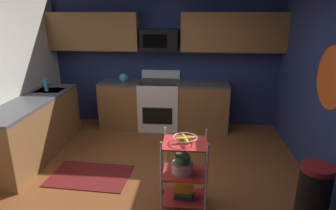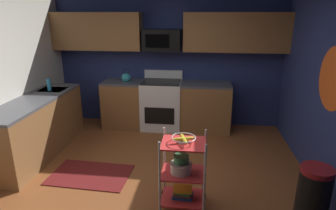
{
  "view_description": "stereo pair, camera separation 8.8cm",
  "coord_description": "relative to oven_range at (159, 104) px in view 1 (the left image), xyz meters",
  "views": [
    {
      "loc": [
        0.58,
        -3.25,
        2.19
      ],
      "look_at": [
        0.25,
        0.3,
        1.05
      ],
      "focal_mm": 30.84,
      "sensor_mm": 36.0,
      "label": 1
    },
    {
      "loc": [
        0.66,
        -3.24,
        2.19
      ],
      "look_at": [
        0.25,
        0.3,
        1.05
      ],
      "focal_mm": 30.84,
      "sensor_mm": 36.0,
      "label": 2
    }
  ],
  "objects": [
    {
      "name": "fruit_bowl",
      "position": [
        0.58,
        -2.45,
        0.4
      ],
      "size": [
        0.27,
        0.27,
        0.07
      ],
      "color": "silver",
      "rests_on": "rolling_cart"
    },
    {
      "name": "counter_run",
      "position": [
        -0.8,
        -0.63,
        -0.01
      ],
      "size": [
        3.43,
        2.71,
        0.92
      ],
      "color": "brown",
      "rests_on": "ground"
    },
    {
      "name": "rolling_cart",
      "position": [
        0.58,
        -2.45,
        -0.03
      ],
      "size": [
        0.55,
        0.42,
        0.91
      ],
      "color": "silver",
      "rests_on": "ground"
    },
    {
      "name": "trash_can",
      "position": [
        1.99,
        -2.54,
        -0.15
      ],
      "size": [
        0.34,
        0.42,
        0.66
      ],
      "color": "black",
      "rests_on": "ground"
    },
    {
      "name": "kettle",
      "position": [
        -0.69,
        -0.0,
        0.52
      ],
      "size": [
        0.21,
        0.18,
        0.26
      ],
      "color": "teal",
      "rests_on": "counter_run"
    },
    {
      "name": "mixing_bowl_small",
      "position": [
        0.56,
        -2.42,
        0.14
      ],
      "size": [
        0.18,
        0.18,
        0.08
      ],
      "color": "#387F4C",
      "rests_on": "rolling_cart"
    },
    {
      "name": "floor",
      "position": [
        0.09,
        -2.1,
        -0.5
      ],
      "size": [
        4.4,
        4.8,
        0.04
      ],
      "primitive_type": "cube",
      "color": "brown",
      "rests_on": "ground"
    },
    {
      "name": "oven_range",
      "position": [
        0.0,
        0.0,
        0.0
      ],
      "size": [
        0.76,
        0.65,
        1.1
      ],
      "color": "white",
      "rests_on": "ground"
    },
    {
      "name": "floor_rug",
      "position": [
        -0.76,
        -1.91,
        -0.47
      ],
      "size": [
        1.13,
        0.75,
        0.01
      ],
      "primitive_type": "cube",
      "rotation": [
        0.0,
        0.0,
        -0.05
      ],
      "color": "maroon",
      "rests_on": "ground"
    },
    {
      "name": "book_stack",
      "position": [
        0.58,
        -2.45,
        -0.29
      ],
      "size": [
        0.24,
        0.17,
        0.12
      ],
      "color": "#1E4C8C",
      "rests_on": "rolling_cart"
    },
    {
      "name": "wall_back",
      "position": [
        0.09,
        0.33,
        0.82
      ],
      "size": [
        4.52,
        0.06,
        2.6
      ],
      "primitive_type": "cube",
      "color": "navy",
      "rests_on": "ground"
    },
    {
      "name": "upper_cabinets",
      "position": [
        0.11,
        0.13,
        1.37
      ],
      "size": [
        4.4,
        0.33,
        0.7
      ],
      "color": "brown"
    },
    {
      "name": "dish_soap_bottle",
      "position": [
        -1.83,
        -0.82,
        0.54
      ],
      "size": [
        0.06,
        0.06,
        0.2
      ],
      "primitive_type": "cylinder",
      "color": "#2D8CBF",
      "rests_on": "counter_run"
    },
    {
      "name": "microwave",
      "position": [
        -0.0,
        0.1,
        1.22
      ],
      "size": [
        0.7,
        0.39,
        0.4
      ],
      "color": "black"
    },
    {
      "name": "wall_flower_decal",
      "position": [
        2.29,
        -1.82,
        0.97
      ],
      "size": [
        0.0,
        0.77,
        0.77
      ],
      "primitive_type": "cylinder",
      "rotation": [
        0.0,
        1.57,
        0.0
      ],
      "color": "#E5591E"
    },
    {
      "name": "mixing_bowl_large",
      "position": [
        0.56,
        -2.45,
        0.04
      ],
      "size": [
        0.25,
        0.25,
        0.11
      ],
      "color": "silver",
      "rests_on": "rolling_cart"
    }
  ]
}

